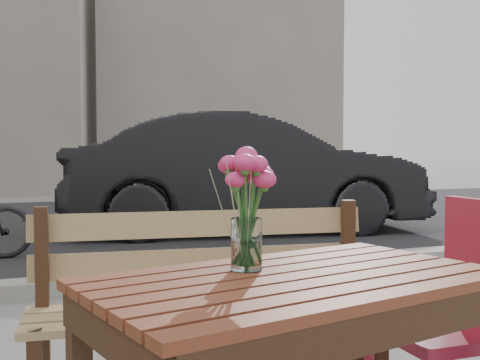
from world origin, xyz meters
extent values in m
cube|color=black|center=(0.00, 7.00, 0.00)|extent=(30.00, 8.00, 0.00)
cube|color=gray|center=(0.00, 3.00, 0.06)|extent=(30.00, 0.25, 0.12)
cube|color=slate|center=(5.00, 15.00, 3.00)|extent=(7.00, 3.00, 6.00)
cube|color=#602F19|center=(-0.01, 0.00, 0.69)|extent=(1.25, 0.88, 0.03)
cube|color=black|center=(0.45, 0.38, 0.34)|extent=(0.07, 0.07, 0.68)
cube|color=#9A7D50|center=(-0.03, 0.66, 0.44)|extent=(1.42, 0.58, 0.03)
cube|color=#9A7D50|center=(0.00, 0.86, 0.67)|extent=(1.37, 0.24, 0.37)
cube|color=black|center=(-0.63, 0.91, 0.42)|extent=(0.06, 0.06, 0.84)
cube|color=black|center=(0.62, 0.72, 0.42)|extent=(0.06, 0.06, 0.84)
cube|color=#A11F35|center=(0.62, 0.13, 0.44)|extent=(0.45, 0.45, 0.04)
cylinder|color=white|center=(-0.11, 0.12, 0.78)|extent=(0.09, 0.09, 0.15)
cylinder|color=#34702D|center=(-0.11, 0.12, 0.86)|extent=(0.05, 0.05, 0.30)
imported|color=black|center=(2.14, 5.60, 0.74)|extent=(4.72, 2.36, 1.49)
camera|label=1|loc=(-0.78, -1.48, 1.06)|focal=45.00mm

